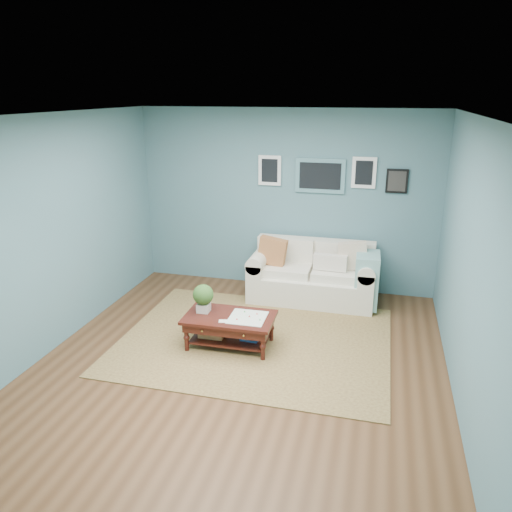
% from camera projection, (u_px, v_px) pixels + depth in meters
% --- Properties ---
extents(room_shell, '(5.00, 5.02, 2.70)m').
position_uv_depth(room_shell, '(242.00, 247.00, 5.25)').
color(room_shell, brown).
rests_on(room_shell, ground).
extents(area_rug, '(3.23, 2.59, 0.01)m').
position_uv_depth(area_rug, '(255.00, 340.00, 6.15)').
color(area_rug, brown).
rests_on(area_rug, ground).
extents(loveseat, '(1.83, 0.83, 0.94)m').
position_uv_depth(loveseat, '(318.00, 275.00, 7.23)').
color(loveseat, '#EEE7D0').
rests_on(loveseat, ground).
extents(coffee_table, '(1.07, 0.63, 0.74)m').
position_uv_depth(coffee_table, '(225.00, 320.00, 5.92)').
color(coffee_table, black).
rests_on(coffee_table, ground).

